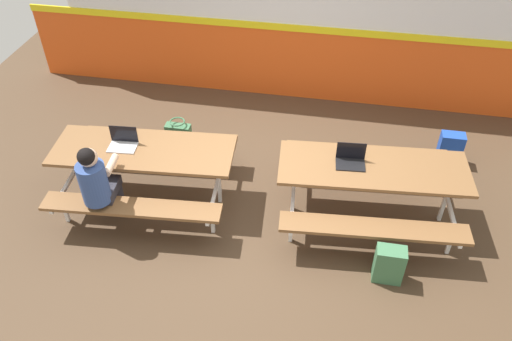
{
  "coord_description": "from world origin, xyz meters",
  "views": [
    {
      "loc": [
        0.8,
        -4.33,
        4.34
      ],
      "look_at": [
        0.0,
        0.04,
        0.55
      ],
      "focal_mm": 35.86,
      "sensor_mm": 36.0,
      "label": 1
    }
  ],
  "objects_px": {
    "tote_bag_bright": "(179,135)",
    "satchel_spare": "(389,264)",
    "picnic_table_right": "(372,178)",
    "laptop_silver": "(123,143)",
    "student_nearer": "(97,181)",
    "backpack_dark": "(450,148)",
    "laptop_dark": "(351,160)",
    "picnic_table_left": "(145,160)"
  },
  "relations": [
    {
      "from": "picnic_table_right",
      "to": "satchel_spare",
      "type": "bearing_deg",
      "value": -75.47
    },
    {
      "from": "laptop_dark",
      "to": "laptop_silver",
      "type": "bearing_deg",
      "value": -176.53
    },
    {
      "from": "picnic_table_right",
      "to": "laptop_dark",
      "type": "xyz_separation_m",
      "value": [
        -0.26,
        0.02,
        0.21
      ]
    },
    {
      "from": "picnic_table_left",
      "to": "backpack_dark",
      "type": "relative_size",
      "value": 4.86
    },
    {
      "from": "picnic_table_left",
      "to": "picnic_table_right",
      "type": "height_order",
      "value": "same"
    },
    {
      "from": "tote_bag_bright",
      "to": "satchel_spare",
      "type": "height_order",
      "value": "satchel_spare"
    },
    {
      "from": "picnic_table_right",
      "to": "laptop_dark",
      "type": "bearing_deg",
      "value": 176.27
    },
    {
      "from": "tote_bag_bright",
      "to": "satchel_spare",
      "type": "xyz_separation_m",
      "value": [
        2.78,
        -1.77,
        0.02
      ]
    },
    {
      "from": "laptop_silver",
      "to": "laptop_dark",
      "type": "height_order",
      "value": "same"
    },
    {
      "from": "student_nearer",
      "to": "laptop_dark",
      "type": "xyz_separation_m",
      "value": [
        2.65,
        0.76,
        0.08
      ]
    },
    {
      "from": "student_nearer",
      "to": "backpack_dark",
      "type": "xyz_separation_m",
      "value": [
        3.97,
        1.95,
        -0.49
      ]
    },
    {
      "from": "picnic_table_left",
      "to": "picnic_table_right",
      "type": "distance_m",
      "value": 2.61
    },
    {
      "from": "satchel_spare",
      "to": "tote_bag_bright",
      "type": "bearing_deg",
      "value": 147.47
    },
    {
      "from": "tote_bag_bright",
      "to": "laptop_silver",
      "type": "bearing_deg",
      "value": -106.41
    },
    {
      "from": "laptop_silver",
      "to": "picnic_table_left",
      "type": "bearing_deg",
      "value": -4.47
    },
    {
      "from": "satchel_spare",
      "to": "laptop_dark",
      "type": "bearing_deg",
      "value": 118.25
    },
    {
      "from": "tote_bag_bright",
      "to": "laptop_dark",
      "type": "bearing_deg",
      "value": -20.45
    },
    {
      "from": "picnic_table_left",
      "to": "satchel_spare",
      "type": "height_order",
      "value": "picnic_table_left"
    },
    {
      "from": "backpack_dark",
      "to": "tote_bag_bright",
      "type": "bearing_deg",
      "value": -174.56
    },
    {
      "from": "tote_bag_bright",
      "to": "satchel_spare",
      "type": "bearing_deg",
      "value": -32.53
    },
    {
      "from": "picnic_table_left",
      "to": "satchel_spare",
      "type": "distance_m",
      "value": 2.96
    },
    {
      "from": "picnic_table_right",
      "to": "laptop_dark",
      "type": "relative_size",
      "value": 6.35
    },
    {
      "from": "picnic_table_right",
      "to": "backpack_dark",
      "type": "height_order",
      "value": "picnic_table_right"
    },
    {
      "from": "picnic_table_right",
      "to": "backpack_dark",
      "type": "distance_m",
      "value": 1.65
    },
    {
      "from": "picnic_table_left",
      "to": "student_nearer",
      "type": "height_order",
      "value": "student_nearer"
    },
    {
      "from": "backpack_dark",
      "to": "satchel_spare",
      "type": "height_order",
      "value": "same"
    },
    {
      "from": "student_nearer",
      "to": "picnic_table_right",
      "type": "bearing_deg",
      "value": 14.27
    },
    {
      "from": "laptop_silver",
      "to": "satchel_spare",
      "type": "distance_m",
      "value": 3.22
    },
    {
      "from": "picnic_table_left",
      "to": "laptop_silver",
      "type": "relative_size",
      "value": 6.35
    },
    {
      "from": "picnic_table_right",
      "to": "laptop_silver",
      "type": "relative_size",
      "value": 6.35
    },
    {
      "from": "student_nearer",
      "to": "backpack_dark",
      "type": "relative_size",
      "value": 2.74
    },
    {
      "from": "picnic_table_right",
      "to": "tote_bag_bright",
      "type": "distance_m",
      "value": 2.72
    },
    {
      "from": "student_nearer",
      "to": "laptop_silver",
      "type": "distance_m",
      "value": 0.61
    },
    {
      "from": "picnic_table_left",
      "to": "satchel_spare",
      "type": "relative_size",
      "value": 4.86
    },
    {
      "from": "student_nearer",
      "to": "laptop_silver",
      "type": "bearing_deg",
      "value": 83.56
    },
    {
      "from": "picnic_table_left",
      "to": "tote_bag_bright",
      "type": "distance_m",
      "value": 1.1
    },
    {
      "from": "laptop_silver",
      "to": "tote_bag_bright",
      "type": "bearing_deg",
      "value": 73.59
    },
    {
      "from": "student_nearer",
      "to": "satchel_spare",
      "type": "bearing_deg",
      "value": -2.97
    },
    {
      "from": "picnic_table_left",
      "to": "laptop_silver",
      "type": "bearing_deg",
      "value": 175.53
    },
    {
      "from": "picnic_table_right",
      "to": "laptop_silver",
      "type": "distance_m",
      "value": 2.86
    },
    {
      "from": "tote_bag_bright",
      "to": "picnic_table_right",
      "type": "bearing_deg",
      "value": -18.85
    },
    {
      "from": "picnic_table_right",
      "to": "laptop_silver",
      "type": "height_order",
      "value": "laptop_silver"
    }
  ]
}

